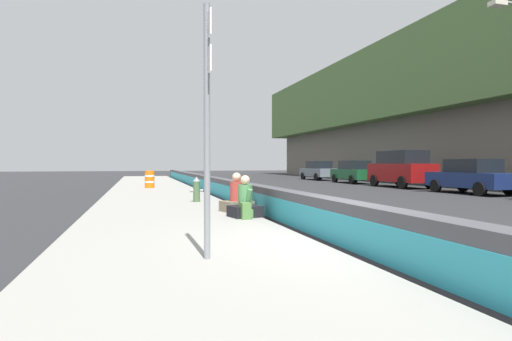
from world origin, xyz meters
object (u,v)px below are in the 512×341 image
at_px(route_sign_post, 207,113).
at_px(fire_hydrant, 197,189).
at_px(seated_person_foreground, 245,204).
at_px(construction_barrel, 150,179).
at_px(backpack, 246,211).
at_px(parked_car_midline, 354,172).
at_px(parked_car_fourth, 401,168).
at_px(parked_car_far, 319,170).
at_px(seated_person_middle, 237,199).
at_px(parked_car_third, 471,176).

xyz_separation_m(route_sign_post, fire_hydrant, (8.95, -1.04, -1.62)).
height_order(seated_person_foreground, construction_barrel, seated_person_foreground).
xyz_separation_m(backpack, parked_car_midline, (18.69, -13.14, 0.53)).
height_order(route_sign_post, parked_car_midline, route_sign_post).
bearing_deg(parked_car_midline, construction_barrel, 106.71).
height_order(route_sign_post, parked_car_fourth, route_sign_post).
bearing_deg(parked_car_fourth, parked_car_far, 0.08).
bearing_deg(seated_person_foreground, parked_car_fourth, -46.57).
bearing_deg(backpack, fire_hydrant, 6.22).
distance_m(fire_hydrant, construction_barrel, 9.33).
height_order(fire_hydrant, backpack, fire_hydrant).
xyz_separation_m(seated_person_middle, parked_car_midline, (17.03, -12.98, 0.38)).
relative_size(parked_car_fourth, parked_car_midline, 1.06).
height_order(fire_hydrant, parked_car_far, parked_car_far).
relative_size(route_sign_post, parked_car_midline, 0.79).
xyz_separation_m(backpack, parked_car_third, (7.13, -13.21, 0.53)).
bearing_deg(seated_person_middle, construction_barrel, 9.34).
bearing_deg(fire_hydrant, parked_car_fourth, -60.19).
relative_size(fire_hydrant, parked_car_fourth, 0.18).
height_order(fire_hydrant, seated_person_foreground, seated_person_foreground).
bearing_deg(parked_car_far, construction_barrel, 126.13).
distance_m(fire_hydrant, parked_car_third, 13.93).
bearing_deg(parked_car_far, parked_car_third, -179.80).
bearing_deg(seated_person_middle, route_sign_post, 163.00).
relative_size(construction_barrel, parked_car_far, 0.21).
bearing_deg(fire_hydrant, seated_person_middle, -168.09).
distance_m(construction_barrel, parked_car_midline, 15.71).
relative_size(parked_car_third, parked_car_fourth, 0.94).
height_order(seated_person_middle, construction_barrel, seated_person_middle).
distance_m(construction_barrel, parked_car_third, 16.68).
bearing_deg(parked_car_fourth, parked_car_midline, 0.29).
xyz_separation_m(parked_car_midline, parked_car_far, (6.47, -0.01, 0.00)).
distance_m(seated_person_foreground, parked_car_third, 14.75).
distance_m(route_sign_post, fire_hydrant, 9.16).
bearing_deg(parked_car_far, route_sign_post, 153.21).
height_order(construction_barrel, parked_car_fourth, parked_car_fourth).
distance_m(backpack, construction_barrel, 14.30).
height_order(route_sign_post, construction_barrel, route_sign_post).
xyz_separation_m(fire_hydrant, construction_barrel, (9.23, 1.37, 0.03)).
height_order(fire_hydrant, parked_car_midline, parked_car_midline).
xyz_separation_m(backpack, parked_car_far, (25.16, -13.15, 0.53)).
bearing_deg(parked_car_midline, seated_person_foreground, 144.47).
bearing_deg(seated_person_foreground, parked_car_midline, -35.53).
relative_size(route_sign_post, seated_person_foreground, 3.42).
height_order(construction_barrel, parked_car_third, parked_car_third).
bearing_deg(seated_person_middle, fire_hydrant, 11.91).
distance_m(route_sign_post, parked_car_midline, 27.09).
height_order(seated_person_foreground, backpack, seated_person_foreground).
height_order(seated_person_foreground, seated_person_middle, seated_person_middle).
xyz_separation_m(seated_person_middle, parked_car_far, (23.50, -13.00, 0.38)).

